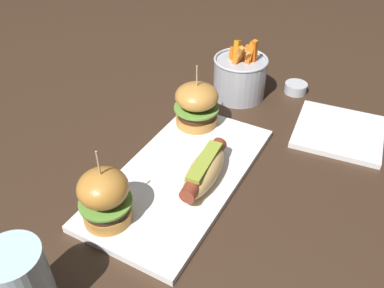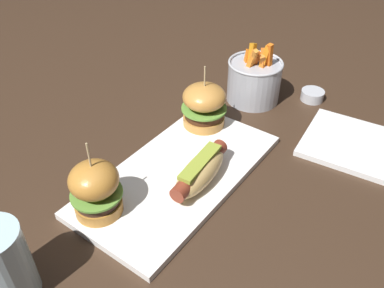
# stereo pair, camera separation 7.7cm
# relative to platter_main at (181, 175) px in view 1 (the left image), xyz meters

# --- Properties ---
(ground_plane) EXTENTS (3.00, 3.00, 0.00)m
(ground_plane) POSITION_rel_platter_main_xyz_m (0.00, 0.00, -0.01)
(ground_plane) COLOR #382619
(platter_main) EXTENTS (0.42, 0.21, 0.01)m
(platter_main) POSITION_rel_platter_main_xyz_m (0.00, 0.00, 0.00)
(platter_main) COLOR white
(platter_main) RESTS_ON ground
(hot_dog) EXTENTS (0.16, 0.07, 0.05)m
(hot_dog) POSITION_rel_platter_main_xyz_m (0.00, -0.05, 0.03)
(hot_dog) COLOR #DEB367
(hot_dog) RESTS_ON platter_main
(slider_left) EXTENTS (0.09, 0.09, 0.14)m
(slider_left) POSITION_rel_platter_main_xyz_m (-0.16, 0.05, 0.06)
(slider_left) COLOR #BA7B31
(slider_left) RESTS_ON platter_main
(slider_right) EXTENTS (0.10, 0.10, 0.14)m
(slider_right) POSITION_rel_platter_main_xyz_m (0.16, 0.05, 0.06)
(slider_right) COLOR #C0823A
(slider_right) RESTS_ON platter_main
(fries_bucket) EXTENTS (0.13, 0.13, 0.15)m
(fries_bucket) POSITION_rel_platter_main_xyz_m (0.33, 0.03, 0.05)
(fries_bucket) COLOR #A8AAB2
(fries_bucket) RESTS_ON ground
(sauce_ramekin) EXTENTS (0.06, 0.06, 0.02)m
(sauce_ramekin) POSITION_rel_platter_main_xyz_m (0.42, -0.09, 0.01)
(sauce_ramekin) COLOR #B7BABF
(sauce_ramekin) RESTS_ON ground
(side_plate) EXTENTS (0.20, 0.20, 0.01)m
(side_plate) POSITION_rel_platter_main_xyz_m (0.29, -0.23, -0.00)
(side_plate) COLOR white
(side_plate) RESTS_ON ground
(water_glass) EXTENTS (0.08, 0.08, 0.13)m
(water_glass) POSITION_rel_platter_main_xyz_m (-0.33, 0.05, 0.06)
(water_glass) COLOR silver
(water_glass) RESTS_ON ground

